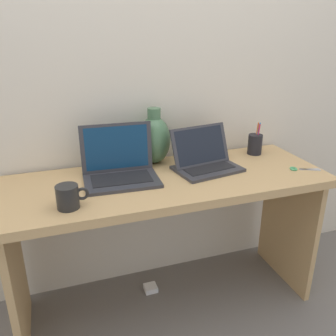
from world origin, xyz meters
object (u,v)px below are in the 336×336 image
(laptop_left, at_px, (119,165))
(pen_cup, at_px, (255,144))
(power_brick, at_px, (151,288))
(green_vase, at_px, (154,139))
(scissors, at_px, (299,169))
(coffee_mug, at_px, (68,197))
(laptop_right, at_px, (204,158))

(laptop_left, distance_m, pen_cup, 0.78)
(power_brick, bearing_deg, green_vase, 56.94)
(scissors, height_order, power_brick, scissors)
(power_brick, bearing_deg, pen_cup, 4.53)
(green_vase, xyz_separation_m, scissors, (0.65, -0.33, -0.12))
(laptop_left, relative_size, coffee_mug, 2.74)
(green_vase, xyz_separation_m, coffee_mug, (-0.46, -0.37, -0.08))
(laptop_left, xyz_separation_m, scissors, (0.86, -0.19, -0.06))
(coffee_mug, bearing_deg, pen_cup, 17.37)
(green_vase, bearing_deg, power_brick, -123.06)
(laptop_right, bearing_deg, pen_cup, 16.92)
(pen_cup, bearing_deg, power_brick, -175.47)
(pen_cup, xyz_separation_m, scissors, (0.09, -0.28, -0.05))
(laptop_right, relative_size, coffee_mug, 2.71)
(laptop_right, distance_m, coffee_mug, 0.70)
(coffee_mug, xyz_separation_m, power_brick, (0.40, 0.27, -0.77))
(laptop_right, bearing_deg, coffee_mug, -162.39)
(pen_cup, bearing_deg, coffee_mug, -162.63)
(laptop_left, xyz_separation_m, laptop_right, (0.42, -0.02, -0.01))
(laptop_right, xyz_separation_m, power_brick, (-0.27, 0.06, -0.77))
(laptop_right, relative_size, green_vase, 1.20)
(laptop_right, relative_size, power_brick, 4.90)
(green_vase, relative_size, pen_cup, 1.62)
(coffee_mug, bearing_deg, power_brick, 34.33)
(laptop_left, relative_size, scissors, 2.42)
(green_vase, relative_size, power_brick, 4.09)
(pen_cup, height_order, scissors, pen_cup)
(laptop_right, xyz_separation_m, coffee_mug, (-0.67, -0.21, -0.01))
(green_vase, bearing_deg, coffee_mug, -141.26)
(green_vase, height_order, power_brick, green_vase)
(green_vase, bearing_deg, scissors, -26.75)
(scissors, bearing_deg, laptop_right, 158.81)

